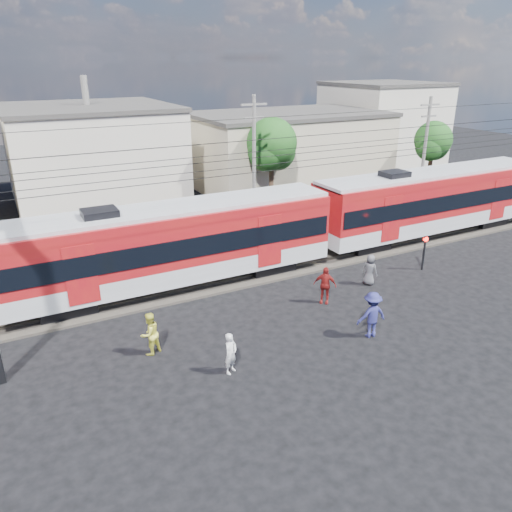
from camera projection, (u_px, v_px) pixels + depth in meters
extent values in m
plane|color=black|center=(296.00, 357.00, 18.96)|extent=(120.00, 120.00, 0.00)
cube|color=#2D2823|center=(213.00, 279.00, 25.52)|extent=(70.00, 3.40, 0.12)
cube|color=#59544C|center=(219.00, 282.00, 24.86)|extent=(70.00, 0.12, 0.12)
cube|color=#59544C|center=(208.00, 272.00, 26.09)|extent=(70.00, 0.12, 0.12)
cube|color=black|center=(66.00, 304.00, 22.32)|extent=(2.40, 2.20, 0.70)
cube|color=black|center=(266.00, 263.00, 26.74)|extent=(2.40, 2.20, 0.70)
cube|color=#9FA1A7|center=(174.00, 267.00, 24.23)|extent=(16.00, 3.00, 0.90)
cube|color=maroon|center=(172.00, 235.00, 23.62)|extent=(16.00, 3.00, 2.40)
cube|color=black|center=(172.00, 239.00, 23.72)|extent=(15.68, 3.08, 0.95)
cube|color=#9FA1A7|center=(170.00, 209.00, 23.16)|extent=(16.00, 2.60, 0.25)
cube|color=black|center=(363.00, 243.00, 29.58)|extent=(2.40, 2.20, 0.70)
cube|color=black|center=(482.00, 219.00, 34.01)|extent=(2.40, 2.20, 0.70)
cube|color=#9FA1A7|center=(428.00, 218.00, 31.50)|extent=(16.00, 3.00, 0.90)
cube|color=maroon|center=(432.00, 193.00, 30.89)|extent=(16.00, 3.00, 2.40)
cube|color=black|center=(431.00, 197.00, 30.98)|extent=(15.68, 3.08, 0.95)
cube|color=#9FA1A7|center=(434.00, 173.00, 30.42)|extent=(16.00, 2.60, 0.25)
cylinder|color=black|center=(216.00, 177.00, 22.93)|extent=(70.00, 0.03, 0.03)
cylinder|color=black|center=(204.00, 171.00, 24.08)|extent=(70.00, 0.03, 0.03)
cylinder|color=black|center=(215.00, 162.00, 22.67)|extent=(70.00, 0.03, 0.03)
cylinder|color=black|center=(204.00, 157.00, 23.82)|extent=(70.00, 0.03, 0.03)
cylinder|color=black|center=(242.00, 141.00, 19.89)|extent=(70.00, 0.03, 0.03)
cylinder|color=black|center=(182.00, 122.00, 25.64)|extent=(70.00, 0.03, 0.03)
cube|color=#BDB4A5|center=(93.00, 155.00, 39.01)|extent=(12.00, 12.00, 7.00)
cube|color=#3F3D3A|center=(87.00, 107.00, 37.66)|extent=(12.24, 12.24, 0.30)
cube|color=tan|center=(288.00, 151.00, 43.64)|extent=(16.00, 10.00, 6.00)
cube|color=#3F3D3A|center=(288.00, 114.00, 42.48)|extent=(16.32, 10.20, 0.30)
cube|color=#BDB4A5|center=(382.00, 125.00, 52.61)|extent=(10.00, 10.00, 8.00)
cube|color=#3F3D3A|center=(386.00, 83.00, 51.08)|extent=(10.20, 10.20, 0.30)
cylinder|color=slate|center=(254.00, 163.00, 32.32)|extent=(0.24, 0.24, 8.50)
cube|color=slate|center=(254.00, 104.00, 30.97)|extent=(1.80, 0.12, 0.12)
cube|color=slate|center=(254.00, 118.00, 31.26)|extent=(1.40, 0.12, 0.12)
cylinder|color=slate|center=(424.00, 152.00, 37.64)|extent=(0.24, 0.24, 8.00)
cube|color=slate|center=(430.00, 105.00, 36.38)|extent=(1.80, 0.12, 0.12)
cube|color=slate|center=(429.00, 116.00, 36.68)|extent=(1.40, 0.12, 0.12)
cylinder|color=#382619|center=(271.00, 183.00, 36.93)|extent=(0.36, 0.36, 3.92)
sphere|color=#1B4413|center=(272.00, 143.00, 35.84)|extent=(3.64, 3.64, 3.64)
sphere|color=#1B4413|center=(277.00, 151.00, 36.61)|extent=(2.80, 2.80, 2.80)
cylinder|color=#382619|center=(429.00, 170.00, 42.69)|extent=(0.36, 0.36, 3.36)
sphere|color=#1B4413|center=(433.00, 140.00, 41.76)|extent=(3.12, 3.12, 3.12)
sphere|color=#1B4413|center=(435.00, 146.00, 42.49)|extent=(2.40, 2.40, 2.40)
imported|color=silver|center=(231.00, 353.00, 17.78)|extent=(0.69, 0.61, 1.57)
imported|color=#D5D342|center=(150.00, 334.00, 18.90)|extent=(1.02, 0.93, 1.71)
imported|color=navy|center=(372.00, 315.00, 20.05)|extent=(1.35, 0.88, 1.96)
imported|color=maroon|center=(325.00, 285.00, 22.86)|extent=(1.06, 1.03, 1.79)
imported|color=#49494E|center=(370.00, 270.00, 24.77)|extent=(0.80, 0.92, 1.58)
imported|color=#A5A8AC|center=(446.00, 191.00, 40.12)|extent=(3.89, 2.14, 1.25)
imported|color=silver|center=(509.00, 183.00, 42.74)|extent=(4.01, 1.98, 1.27)
cylinder|color=black|center=(424.00, 254.00, 26.46)|extent=(0.12, 0.12, 1.79)
sphere|color=#FF140C|center=(426.00, 239.00, 26.15)|extent=(0.28, 0.28, 0.28)
cube|color=black|center=(426.00, 239.00, 26.15)|extent=(0.25, 0.06, 0.35)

